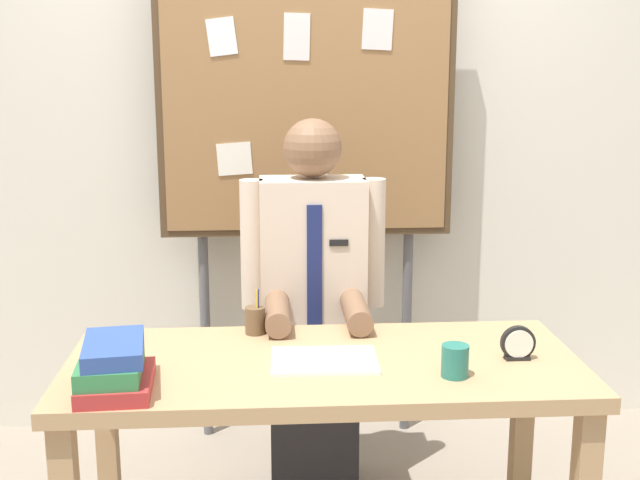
{
  "coord_description": "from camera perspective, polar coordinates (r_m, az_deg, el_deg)",
  "views": [
    {
      "loc": [
        -0.17,
        -2.44,
        1.68
      ],
      "look_at": [
        0.0,
        0.18,
        1.11
      ],
      "focal_mm": 45.83,
      "sensor_mm": 36.0,
      "label": 1
    }
  ],
  "objects": [
    {
      "name": "back_wall",
      "position": [
        3.72,
        -1.11,
        7.19
      ],
      "size": [
        6.4,
        0.08,
        2.7
      ],
      "primitive_type": "cube",
      "color": "silver",
      "rests_on": "ground_plane"
    },
    {
      "name": "desk",
      "position": [
        2.65,
        0.26,
        -10.37
      ],
      "size": [
        1.63,
        0.71,
        0.76
      ],
      "color": "tan",
      "rests_on": "ground_plane"
    },
    {
      "name": "person",
      "position": [
        3.19,
        -0.49,
        -5.73
      ],
      "size": [
        0.55,
        0.56,
        1.48
      ],
      "color": "#2D2D33",
      "rests_on": "ground_plane"
    },
    {
      "name": "bulletin_board",
      "position": [
        3.51,
        -0.97,
        9.74
      ],
      "size": [
        1.26,
        0.09,
        2.16
      ],
      "color": "#4C3823",
      "rests_on": "ground_plane"
    },
    {
      "name": "book_stack",
      "position": [
        2.43,
        -14.22,
        -8.63
      ],
      "size": [
        0.22,
        0.3,
        0.15
      ],
      "color": "#B22D2D",
      "rests_on": "desk"
    },
    {
      "name": "open_notebook",
      "position": [
        2.59,
        0.29,
        -8.41
      ],
      "size": [
        0.34,
        0.24,
        0.01
      ],
      "primitive_type": "cube",
      "rotation": [
        0.0,
        0.0,
        -0.02
      ],
      "color": "white",
      "rests_on": "desk"
    },
    {
      "name": "desk_clock",
      "position": [
        2.67,
        13.65,
        -7.1
      ],
      "size": [
        0.11,
        0.04,
        0.11
      ],
      "color": "black",
      "rests_on": "desk"
    },
    {
      "name": "coffee_mug",
      "position": [
        2.5,
        9.4,
        -8.32
      ],
      "size": [
        0.08,
        0.08,
        0.1
      ],
      "primitive_type": "cylinder",
      "color": "#267266",
      "rests_on": "desk"
    },
    {
      "name": "pen_holder",
      "position": [
        2.85,
        -4.54,
        -5.58
      ],
      "size": [
        0.07,
        0.07,
        0.16
      ],
      "color": "brown",
      "rests_on": "desk"
    }
  ]
}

